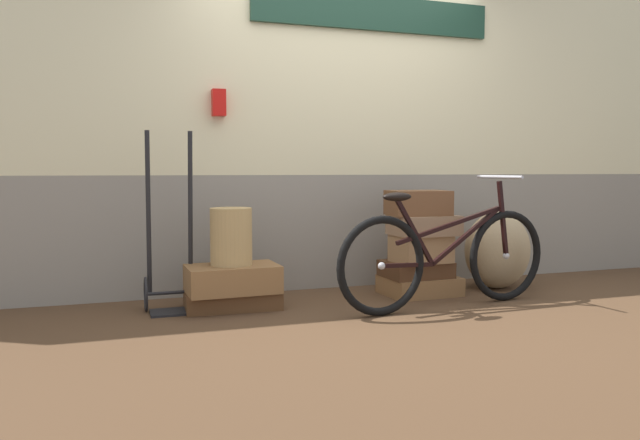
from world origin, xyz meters
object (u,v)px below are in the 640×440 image
(bicycle, at_px, (447,257))
(suitcase_0, at_px, (232,299))
(suitcase_5, at_px, (424,225))
(suitcase_6, at_px, (418,203))
(luggage_trolley, at_px, (171,264))
(burlap_sack, at_px, (497,250))
(suitcase_2, at_px, (420,285))
(suitcase_1, at_px, (233,279))
(suitcase_3, at_px, (416,269))
(suitcase_4, at_px, (421,249))
(wicker_basket, at_px, (231,236))

(bicycle, bearing_deg, suitcase_0, 161.54)
(suitcase_0, relative_size, bicycle, 0.38)
(suitcase_5, xyz_separation_m, suitcase_6, (-0.04, 0.03, 0.17))
(luggage_trolley, height_order, burlap_sack, luggage_trolley)
(suitcase_2, bearing_deg, suitcase_5, -91.55)
(suitcase_1, xyz_separation_m, suitcase_5, (1.49, -0.01, 0.33))
(suitcase_0, bearing_deg, suitcase_2, 2.22)
(suitcase_3, relative_size, luggage_trolley, 0.40)
(suitcase_3, xyz_separation_m, suitcase_4, (0.02, -0.05, 0.17))
(suitcase_1, distance_m, suitcase_5, 1.52)
(suitcase_4, distance_m, luggage_trolley, 1.88)
(burlap_sack, bearing_deg, suitcase_2, -178.61)
(suitcase_3, height_order, wicker_basket, wicker_basket)
(suitcase_3, xyz_separation_m, luggage_trolley, (-1.86, 0.06, 0.12))
(suitcase_0, height_order, suitcase_3, suitcase_3)
(suitcase_5, bearing_deg, bicycle, -99.23)
(suitcase_0, relative_size, burlap_sack, 1.04)
(burlap_sack, bearing_deg, wicker_basket, -178.84)
(suitcase_1, bearing_deg, suitcase_0, 82.58)
(suitcase_2, bearing_deg, suitcase_0, 176.84)
(suitcase_2, height_order, suitcase_5, suitcase_5)
(suitcase_2, relative_size, bicycle, 0.32)
(suitcase_0, bearing_deg, suitcase_3, 2.07)
(suitcase_4, bearing_deg, suitcase_0, 173.80)
(suitcase_0, relative_size, luggage_trolley, 0.53)
(suitcase_2, height_order, burlap_sack, burlap_sack)
(suitcase_2, relative_size, suitcase_6, 1.25)
(suitcase_1, distance_m, luggage_trolley, 0.44)
(suitcase_2, xyz_separation_m, bicycle, (-0.04, -0.48, 0.29))
(suitcase_5, distance_m, bicycle, 0.47)
(suitcase_4, height_order, suitcase_5, suitcase_5)
(burlap_sack, bearing_deg, suitcase_5, -174.22)
(suitcase_5, bearing_deg, wicker_basket, 175.78)
(bicycle, bearing_deg, wicker_basket, 162.67)
(suitcase_1, distance_m, burlap_sack, 2.21)
(suitcase_1, height_order, suitcase_6, suitcase_6)
(suitcase_1, xyz_separation_m, suitcase_2, (1.48, 0.05, -0.15))
(suitcase_5, height_order, luggage_trolley, luggage_trolley)
(burlap_sack, bearing_deg, suitcase_6, -176.75)
(suitcase_2, distance_m, suitcase_6, 0.65)
(suitcase_5, xyz_separation_m, wicker_basket, (-1.49, 0.03, -0.04))
(suitcase_1, relative_size, burlap_sack, 1.00)
(burlap_sack, bearing_deg, suitcase_4, -174.56)
(suitcase_4, bearing_deg, bicycle, -97.04)
(suitcase_4, xyz_separation_m, wicker_basket, (-1.47, 0.03, 0.14))
(suitcase_6, bearing_deg, suitcase_2, 39.52)
(suitcase_0, xyz_separation_m, suitcase_4, (1.46, -0.05, 0.31))
(suitcase_2, bearing_deg, bicycle, -98.31)
(suitcase_1, bearing_deg, suitcase_5, -2.48)
(suitcase_3, relative_size, wicker_basket, 1.23)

